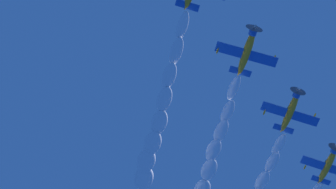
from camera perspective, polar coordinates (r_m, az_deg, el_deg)
The scene contains 4 objects.
airplane_left_wingman at distance 81.78m, azimuth 8.36°, elevation 4.60°, with size 8.20×8.79×3.36m.
airplane_right_wingman at distance 89.46m, azimuth 12.83°, elevation -1.68°, with size 8.16×8.71×3.59m.
airplane_slot_tail at distance 99.56m, azimuth 16.58°, elevation -7.11°, with size 8.13×8.67×3.72m.
smoke_trail_lead at distance 89.32m, azimuth -2.18°, elevation -7.05°, with size 37.28×24.05×8.89m.
Camera 1 is at (-23.64, 21.46, 1.58)m, focal length 57.60 mm.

